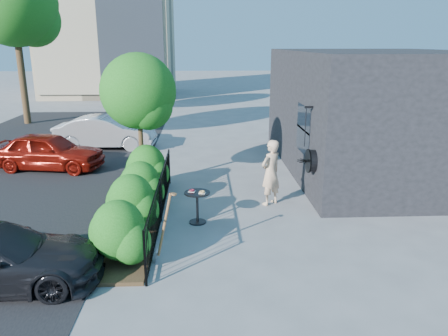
{
  "coord_description": "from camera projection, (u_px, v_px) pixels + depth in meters",
  "views": [
    {
      "loc": [
        -0.43,
        -10.07,
        4.25
      ],
      "look_at": [
        0.08,
        0.51,
        1.2
      ],
      "focal_mm": 35.0,
      "sensor_mm": 36.0,
      "label": 1
    }
  ],
  "objects": [
    {
      "name": "shrubs",
      "position": [
        136.0,
        193.0,
        10.67
      ],
      "size": [
        1.1,
        5.6,
        1.24
      ],
      "color": "#195E15",
      "rests_on": "ground"
    },
    {
      "name": "street_tree_far",
      "position": [
        15.0,
        8.0,
        22.16
      ],
      "size": [
        4.4,
        4.4,
        8.28
      ],
      "color": "#3F2B19",
      "rests_on": "ground"
    },
    {
      "name": "woman",
      "position": [
        271.0,
        173.0,
        11.7
      ],
      "size": [
        0.78,
        0.74,
        1.79
      ],
      "primitive_type": "imported",
      "rotation": [
        0.0,
        0.0,
        3.82
      ],
      "color": "#DCB38E",
      "rests_on": "ground"
    },
    {
      "name": "car_red",
      "position": [
        48.0,
        151.0,
        15.05
      ],
      "size": [
        3.97,
        2.12,
        1.29
      ],
      "primitive_type": "imported",
      "rotation": [
        0.0,
        0.0,
        1.4
      ],
      "color": "maroon",
      "rests_on": "ground"
    },
    {
      "name": "fence",
      "position": [
        160.0,
        200.0,
        10.64
      ],
      "size": [
        0.05,
        6.05,
        1.1
      ],
      "color": "black",
      "rests_on": "ground"
    },
    {
      "name": "cafe_table",
      "position": [
        197.0,
        202.0,
        10.56
      ],
      "size": [
        0.63,
        0.63,
        0.84
      ],
      "rotation": [
        0.0,
        0.0,
        -0.28
      ],
      "color": "black",
      "rests_on": "ground"
    },
    {
      "name": "car_silver",
      "position": [
        106.0,
        132.0,
        18.11
      ],
      "size": [
        4.15,
        1.65,
        1.34
      ],
      "primitive_type": "imported",
      "rotation": [
        0.0,
        0.0,
        1.51
      ],
      "color": "#ADADB2",
      "rests_on": "ground"
    },
    {
      "name": "shop_building",
      "position": [
        377.0,
        111.0,
        14.88
      ],
      "size": [
        6.22,
        9.0,
        4.0
      ],
      "color": "black",
      "rests_on": "ground"
    },
    {
      "name": "ground",
      "position": [
        222.0,
        220.0,
        10.86
      ],
      "size": [
        120.0,
        120.0,
        0.0
      ],
      "primitive_type": "plane",
      "color": "gray",
      "rests_on": "ground"
    },
    {
      "name": "patio_tree",
      "position": [
        141.0,
        96.0,
        12.64
      ],
      "size": [
        2.2,
        2.2,
        3.94
      ],
      "color": "#3F2B19",
      "rests_on": "ground"
    },
    {
      "name": "planting_bed",
      "position": [
        133.0,
        220.0,
        10.75
      ],
      "size": [
        1.3,
        6.0,
        0.08
      ],
      "primitive_type": "cube",
      "color": "#382616",
      "rests_on": "ground"
    },
    {
      "name": "shovel",
      "position": [
        163.0,
        232.0,
        8.62
      ],
      "size": [
        0.5,
        0.19,
        1.5
      ],
      "color": "brown",
      "rests_on": "ground"
    }
  ]
}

